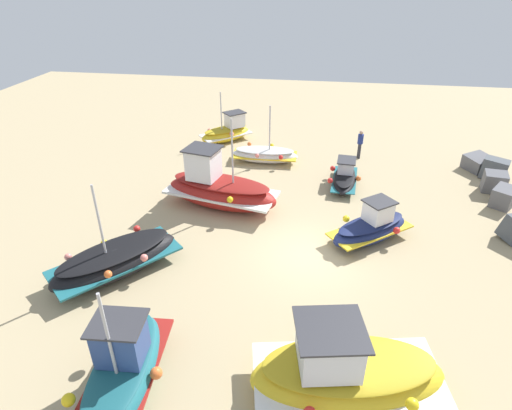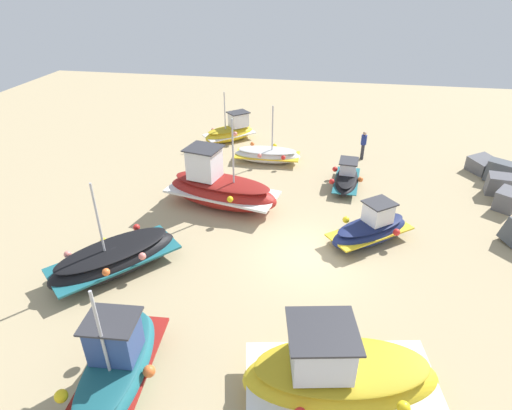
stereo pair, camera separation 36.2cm
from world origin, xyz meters
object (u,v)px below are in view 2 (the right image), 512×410
Objects in this scene: fishing_boat_0 at (347,178)px; fishing_boat_6 at (371,229)px; fishing_boat_4 at (115,258)px; fishing_boat_3 at (338,373)px; fishing_boat_5 at (220,188)px; fishing_boat_2 at (116,369)px; person_walking at (363,143)px; fishing_boat_1 at (267,155)px; fishing_boat_7 at (231,131)px.

fishing_boat_0 is 0.91× the size of fishing_boat_6.
fishing_boat_4 is at bearing 162.91° from fishing_boat_6.
fishing_boat_5 is at bearing -70.60° from fishing_boat_3.
fishing_boat_2 is 1.20× the size of fishing_boat_6.
fishing_boat_4 is 2.83× the size of person_walking.
fishing_boat_1 is 0.71× the size of fishing_boat_3.
fishing_boat_3 is at bearing -138.05° from fishing_boat_6.
fishing_boat_2 is at bearing -128.67° from fishing_boat_7.
fishing_boat_6 is at bearing -93.85° from fishing_boat_7.
fishing_boat_6 is (7.30, 5.41, 0.16)m from fishing_boat_1.
fishing_boat_3 is (14.82, 4.14, 0.36)m from fishing_boat_1.
fishing_boat_2 reaches higher than fishing_boat_1.
person_walking is (-6.85, 6.79, 0.07)m from fishing_boat_5.
fishing_boat_1 is 11.66m from fishing_boat_4.
fishing_boat_1 reaches higher than fishing_boat_6.
fishing_boat_5 reaches higher than fishing_boat_4.
fishing_boat_0 is at bearing 151.52° from fishing_boat_1.
fishing_boat_4 is 0.84× the size of fishing_boat_5.
fishing_boat_7 is (-2.99, -2.84, 0.19)m from fishing_boat_1.
fishing_boat_2 is at bearing 160.49° from fishing_boat_0.
fishing_boat_0 is 9.04m from fishing_boat_7.
fishing_boat_5 reaches higher than fishing_boat_2.
fishing_boat_6 is 8.70m from person_walking.
fishing_boat_3 is at bearing -85.90° from fishing_boat_2.
fishing_boat_0 is 0.76× the size of fishing_boat_2.
fishing_boat_0 is 6.68m from fishing_boat_5.
fishing_boat_2 is 1.32× the size of fishing_boat_7.
fishing_boat_4 is at bearing 22.78° from fishing_boat_2.
fishing_boat_1 reaches higher than fishing_boat_7.
fishing_boat_5 reaches higher than fishing_boat_6.
fishing_boat_6 is 13.19m from fishing_boat_7.
fishing_boat_0 is 3.85m from person_walking.
fishing_boat_4 is 10.05m from fishing_boat_6.
fishing_boat_7 is at bearing -47.80° from fishing_boat_1.
fishing_boat_4 is (-3.86, -8.09, -0.21)m from fishing_boat_3.
fishing_boat_3 reaches higher than fishing_boat_0.
fishing_boat_6 is at bearing -110.70° from fishing_boat_3.
fishing_boat_4 is at bearing -36.61° from fishing_boat_3.
fishing_boat_4 is at bearing 77.43° from fishing_boat_5.
fishing_boat_2 reaches higher than fishing_boat_3.
fishing_boat_3 is 3.22× the size of person_walking.
fishing_boat_1 is at bearing 67.68° from fishing_boat_0.
person_walking is (-17.04, 6.98, 0.25)m from fishing_boat_2.
fishing_boat_2 is 10.19m from fishing_boat_5.
fishing_boat_5 is 9.65m from person_walking.
fishing_boat_2 reaches higher than fishing_boat_0.
fishing_boat_3 reaches higher than person_walking.
fishing_boat_7 is (-5.30, -7.32, 0.18)m from fishing_boat_0.
fishing_boat_2 is at bearing 83.01° from fishing_boat_1.
fishing_boat_5 reaches higher than fishing_boat_7.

